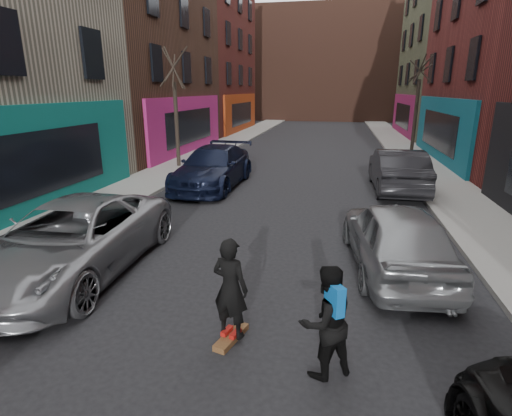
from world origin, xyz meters
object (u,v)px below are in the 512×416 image
at_px(parked_left_far, 73,239).
at_px(parked_left_end, 213,167).
at_px(tree_left_far, 175,101).
at_px(parked_right_far, 396,236).
at_px(pedestrian, 326,321).
at_px(skateboard, 231,337).
at_px(tree_right_far, 417,97).
at_px(skateboarder, 230,288).
at_px(parked_right_end, 397,170).

bearing_deg(parked_left_far, parked_left_end, 84.28).
height_order(tree_left_far, parked_right_far, tree_left_far).
distance_m(tree_left_far, pedestrian, 16.63).
relative_size(parked_right_far, skateboard, 5.83).
distance_m(tree_right_far, skateboard, 21.00).
distance_m(tree_left_far, parked_right_far, 14.34).
relative_size(parked_left_far, skateboarder, 3.42).
xyz_separation_m(parked_right_end, skateboarder, (-3.92, -11.03, 0.09)).
bearing_deg(pedestrian, parked_left_far, -56.22).
bearing_deg(skateboarder, tree_left_far, -49.21).
distance_m(tree_right_far, parked_right_end, 9.43).
relative_size(parked_left_end, parked_right_far, 1.22).
bearing_deg(parked_right_end, parked_left_far, 48.37).
bearing_deg(tree_left_far, parked_left_far, -78.51).
bearing_deg(skateboard, parked_left_end, 124.47).
bearing_deg(tree_right_far, tree_left_far, -154.18).
bearing_deg(parked_right_far, tree_right_far, -106.26).
bearing_deg(parked_left_far, tree_right_far, 59.14).
bearing_deg(parked_right_end, parked_left_end, 4.89).
height_order(parked_right_far, skateboard, parked_right_far).
xyz_separation_m(tree_left_far, skateboarder, (6.50, -13.85, -2.45)).
xyz_separation_m(parked_left_end, parked_right_end, (7.42, 0.76, 0.02)).
xyz_separation_m(parked_left_far, skateboarder, (4.04, -1.76, 0.14)).
bearing_deg(parked_left_end, parked_right_end, 7.21).
bearing_deg(parked_left_end, pedestrian, -63.74).
height_order(parked_right_end, skateboard, parked_right_end).
xyz_separation_m(tree_right_far, parked_right_end, (-1.98, -8.82, -2.69)).
bearing_deg(parked_left_far, pedestrian, -24.26).
relative_size(tree_left_far, pedestrian, 3.88).
distance_m(parked_right_end, skateboard, 11.73).
bearing_deg(parked_right_end, skateboard, 69.46).
relative_size(parked_left_end, parked_right_end, 1.11).
bearing_deg(skateboarder, parked_left_far, -7.85).
bearing_deg(parked_right_end, pedestrian, 77.19).
distance_m(parked_right_end, skateboarder, 11.70).
bearing_deg(parked_left_far, parked_right_end, 47.27).
distance_m(parked_left_far, parked_right_far, 7.12).
height_order(tree_left_far, skateboarder, tree_left_far).
relative_size(tree_right_far, skateboarder, 4.07).
relative_size(tree_right_far, parked_right_far, 1.46).
relative_size(tree_right_far, parked_left_far, 1.19).
relative_size(tree_right_far, skateboard, 8.50).
bearing_deg(parked_right_far, parked_right_end, -103.48).
relative_size(parked_left_end, skateboard, 7.12).
bearing_deg(skateboard, parked_right_end, 86.08).
bearing_deg(parked_left_far, skateboarder, -25.56).
bearing_deg(parked_left_far, parked_right_far, 10.69).
bearing_deg(tree_left_far, tree_right_far, 25.82).
relative_size(skateboard, pedestrian, 0.48).
bearing_deg(skateboard, parked_right_far, 64.54).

